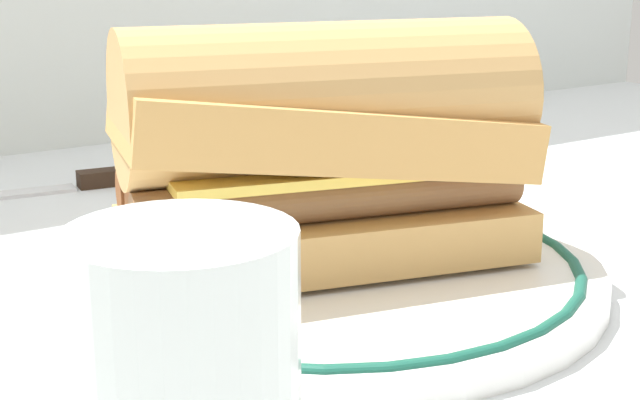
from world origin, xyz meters
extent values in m
plane|color=silver|center=(0.00, 0.00, 0.00)|extent=(1.50, 1.50, 0.00)
cylinder|color=white|center=(0.01, 0.00, 0.01)|extent=(0.29, 0.29, 0.01)
torus|color=#195947|center=(0.01, 0.00, 0.01)|extent=(0.27, 0.27, 0.01)
cube|color=tan|center=(0.01, 0.00, 0.03)|extent=(0.22, 0.14, 0.03)
cylinder|color=brown|center=(0.01, -0.02, 0.05)|extent=(0.20, 0.07, 0.02)
cylinder|color=brown|center=(0.01, 0.00, 0.05)|extent=(0.20, 0.07, 0.02)
cylinder|color=brown|center=(0.02, 0.03, 0.05)|extent=(0.20, 0.07, 0.02)
cube|color=#EFC64C|center=(0.01, 0.00, 0.07)|extent=(0.18, 0.12, 0.01)
cube|color=tan|center=(0.01, 0.00, 0.08)|extent=(0.22, 0.14, 0.05)
cylinder|color=tan|center=(0.01, 0.00, 0.10)|extent=(0.22, 0.12, 0.08)
cube|color=silver|center=(-0.07, 0.27, 0.00)|extent=(0.09, 0.03, 0.01)
cube|color=black|center=(0.00, 0.26, 0.01)|extent=(0.06, 0.02, 0.01)
camera|label=1|loc=(-0.25, -0.39, 0.17)|focal=53.20mm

